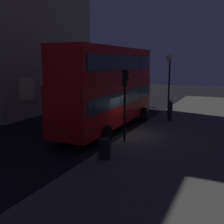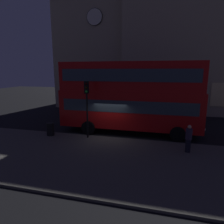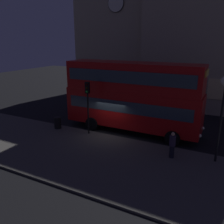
{
  "view_description": "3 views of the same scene",
  "coord_description": "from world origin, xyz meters",
  "px_view_note": "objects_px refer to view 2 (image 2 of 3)",
  "views": [
    {
      "loc": [
        -15.38,
        -6.72,
        4.65
      ],
      "look_at": [
        -1.21,
        -0.13,
        1.76
      ],
      "focal_mm": 43.7,
      "sensor_mm": 36.0,
      "label": 1
    },
    {
      "loc": [
        3.61,
        -13.97,
        4.93
      ],
      "look_at": [
        0.07,
        0.23,
        1.85
      ],
      "focal_mm": 31.71,
      "sensor_mm": 36.0,
      "label": 2
    },
    {
      "loc": [
        8.05,
        -15.62,
        7.14
      ],
      "look_at": [
        -0.46,
        1.12,
        1.44
      ],
      "focal_mm": 37.78,
      "sensor_mm": 36.0,
      "label": 3
    }
  ],
  "objects_px": {
    "traffic_light_near_kerb": "(87,98)",
    "double_decker_bus": "(129,94)",
    "pedestrian": "(189,138)",
    "litter_bin": "(50,129)"
  },
  "relations": [
    {
      "from": "pedestrian",
      "to": "litter_bin",
      "type": "xyz_separation_m",
      "value": [
        -9.69,
        0.85,
        -0.37
      ]
    },
    {
      "from": "traffic_light_near_kerb",
      "to": "pedestrian",
      "type": "relative_size",
      "value": 2.43
    },
    {
      "from": "traffic_light_near_kerb",
      "to": "double_decker_bus",
      "type": "bearing_deg",
      "value": 28.06
    },
    {
      "from": "double_decker_bus",
      "to": "litter_bin",
      "type": "height_order",
      "value": "double_decker_bus"
    },
    {
      "from": "traffic_light_near_kerb",
      "to": "pedestrian",
      "type": "distance_m",
      "value": 7.15
    },
    {
      "from": "pedestrian",
      "to": "double_decker_bus",
      "type": "bearing_deg",
      "value": -42.69
    },
    {
      "from": "pedestrian",
      "to": "traffic_light_near_kerb",
      "type": "bearing_deg",
      "value": -12.36
    },
    {
      "from": "litter_bin",
      "to": "double_decker_bus",
      "type": "bearing_deg",
      "value": 23.88
    },
    {
      "from": "double_decker_bus",
      "to": "pedestrian",
      "type": "distance_m",
      "value": 5.71
    },
    {
      "from": "double_decker_bus",
      "to": "traffic_light_near_kerb",
      "type": "relative_size",
      "value": 2.69
    }
  ]
}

